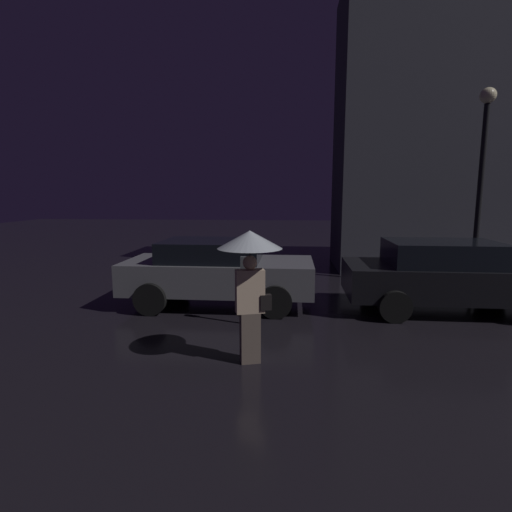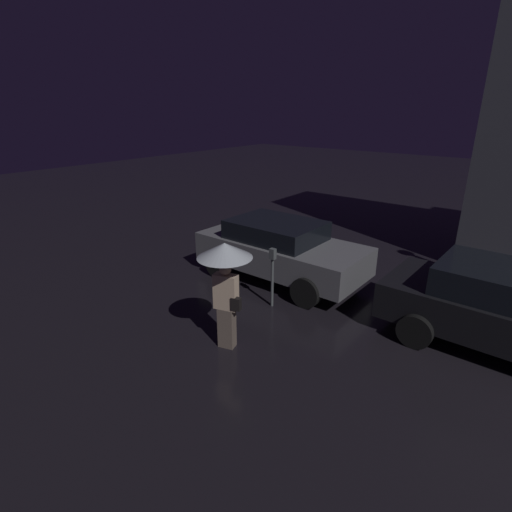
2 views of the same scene
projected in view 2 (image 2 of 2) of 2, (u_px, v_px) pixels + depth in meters
name	position (u px, v px, depth m)	size (l,w,h in m)	color
parked_car_grey	(280.00, 249.00, 9.53)	(4.07, 1.99, 1.42)	slate
pedestrian_with_umbrella	(225.00, 268.00, 6.51)	(0.91, 0.91, 1.92)	#66564C
parking_meter	(272.00, 271.00, 8.16)	(0.12, 0.10, 1.28)	#4C5154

